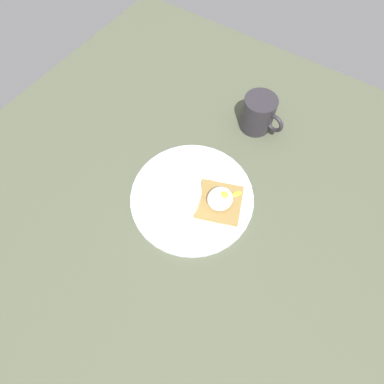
# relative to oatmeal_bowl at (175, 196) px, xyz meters

# --- Properties ---
(ground_plane) EXTENTS (1.20, 1.20, 0.02)m
(ground_plane) POSITION_rel_oatmeal_bowl_xyz_m (0.03, -0.02, -0.05)
(ground_plane) COLOR #484E3A
(ground_plane) RESTS_ON ground
(plate) EXTENTS (0.29, 0.29, 0.02)m
(plate) POSITION_rel_oatmeal_bowl_xyz_m (0.03, -0.02, -0.03)
(plate) COLOR white
(plate) RESTS_ON ground_plane
(oatmeal_bowl) EXTENTS (0.12, 0.12, 0.05)m
(oatmeal_bowl) POSITION_rel_oatmeal_bowl_xyz_m (0.00, 0.00, 0.00)
(oatmeal_bowl) COLOR white
(oatmeal_bowl) RESTS_ON plate
(toast_slice) EXTENTS (0.13, 0.13, 0.01)m
(toast_slice) POSITION_rel_oatmeal_bowl_xyz_m (0.05, -0.09, -0.02)
(toast_slice) COLOR olive
(toast_slice) RESTS_ON plate
(poached_egg) EXTENTS (0.08, 0.06, 0.03)m
(poached_egg) POSITION_rel_oatmeal_bowl_xyz_m (0.05, -0.09, 0.00)
(poached_egg) COLOR white
(poached_egg) RESTS_ON toast_slice
(banana_slice_front) EXTENTS (0.04, 0.04, 0.01)m
(banana_slice_front) POSITION_rel_oatmeal_bowl_xyz_m (0.12, -0.03, -0.02)
(banana_slice_front) COLOR beige
(banana_slice_front) RESTS_ON plate
(banana_slice_left) EXTENTS (0.05, 0.05, 0.01)m
(banana_slice_left) POSITION_rel_oatmeal_bowl_xyz_m (0.09, -0.02, -0.02)
(banana_slice_left) COLOR beige
(banana_slice_left) RESTS_ON plate
(banana_slice_back) EXTENTS (0.04, 0.03, 0.02)m
(banana_slice_back) POSITION_rel_oatmeal_bowl_xyz_m (0.11, 0.01, -0.02)
(banana_slice_back) COLOR #EFE9BA
(banana_slice_back) RESTS_ON plate
(coffee_mug) EXTENTS (0.08, 0.12, 0.09)m
(coffee_mug) POSITION_rel_oatmeal_bowl_xyz_m (0.31, -0.05, 0.01)
(coffee_mug) COLOR #29252B
(coffee_mug) RESTS_ON ground_plane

